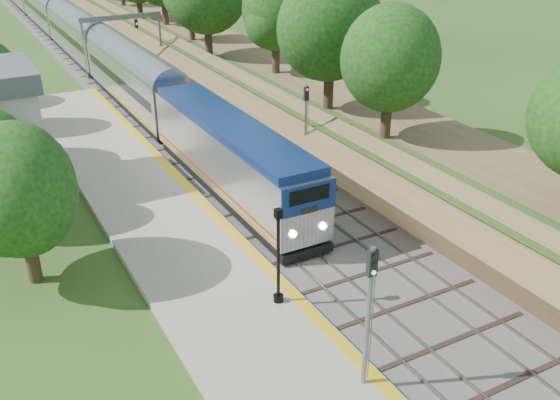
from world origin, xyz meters
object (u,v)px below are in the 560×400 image
signal_gantry (122,29)px  signal_farside (306,118)px  train (61,24)px  signal_platform (369,303)px  lamppost_far (278,262)px

signal_gantry → signal_farside: (3.73, -30.75, -1.19)m
train → signal_platform: 70.53m
lamppost_far → signal_farside: (9.41, 13.51, 1.16)m
signal_platform → signal_farside: (9.10, 19.69, -0.37)m
train → signal_platform: (-2.90, -70.45, 1.66)m
signal_gantry → signal_platform: signal_platform is taller
lamppost_far → signal_farside: 16.50m
train → signal_farside: (6.20, -50.75, 1.29)m
signal_farside → signal_gantry: bearing=96.9°
signal_gantry → lamppost_far: bearing=-97.3°
signal_gantry → signal_platform: size_ratio=1.42×
train → signal_farside: bearing=-83.0°
signal_gantry → signal_farside: size_ratio=1.46×
lamppost_far → signal_farside: bearing=55.1°
lamppost_far → signal_platform: (0.31, -6.18, 1.54)m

